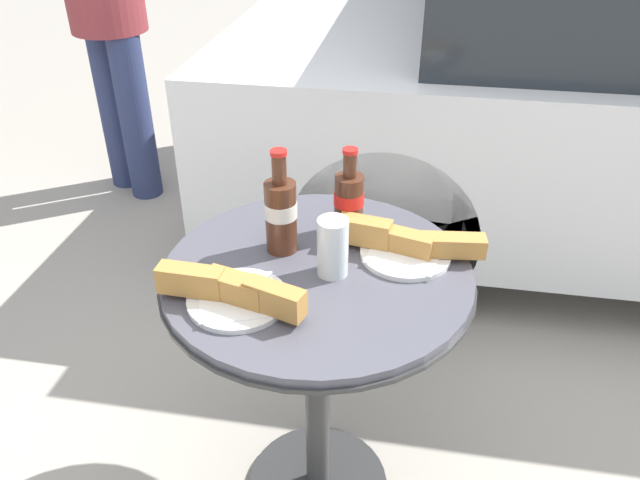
# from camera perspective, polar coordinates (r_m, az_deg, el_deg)

# --- Properties ---
(bistro_table) EXTENTS (0.68, 0.68, 0.74)m
(bistro_table) POSITION_cam_1_polar(r_m,az_deg,el_deg) (1.45, -0.23, -8.20)
(bistro_table) COLOR #333333
(bistro_table) RESTS_ON ground_plane
(cola_bottle_left) EXTENTS (0.07, 0.07, 0.21)m
(cola_bottle_left) POSITION_cam_1_polar(r_m,az_deg,el_deg) (1.43, 2.66, 3.64)
(cola_bottle_left) COLOR #4C2819
(cola_bottle_left) RESTS_ON bistro_table
(cola_bottle_right) EXTENTS (0.07, 0.07, 0.24)m
(cola_bottle_right) POSITION_cam_1_polar(r_m,az_deg,el_deg) (1.36, -3.60, 2.55)
(cola_bottle_right) COLOR #4C2819
(cola_bottle_right) RESTS_ON bistro_table
(drinking_glass) EXTENTS (0.07, 0.07, 0.13)m
(drinking_glass) POSITION_cam_1_polar(r_m,az_deg,el_deg) (1.29, 1.17, -0.88)
(drinking_glass) COLOR #C68923
(drinking_glass) RESTS_ON bistro_table
(lunch_plate_near) EXTENTS (0.33, 0.20, 0.07)m
(lunch_plate_near) POSITION_cam_1_polar(r_m,az_deg,el_deg) (1.38, 7.87, -0.43)
(lunch_plate_near) COLOR white
(lunch_plate_near) RESTS_ON bistro_table
(lunch_plate_far) EXTENTS (0.31, 0.20, 0.07)m
(lunch_plate_far) POSITION_cam_1_polar(r_m,az_deg,el_deg) (1.24, -7.90, -4.76)
(lunch_plate_far) COLOR white
(lunch_plate_far) RESTS_ON bistro_table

